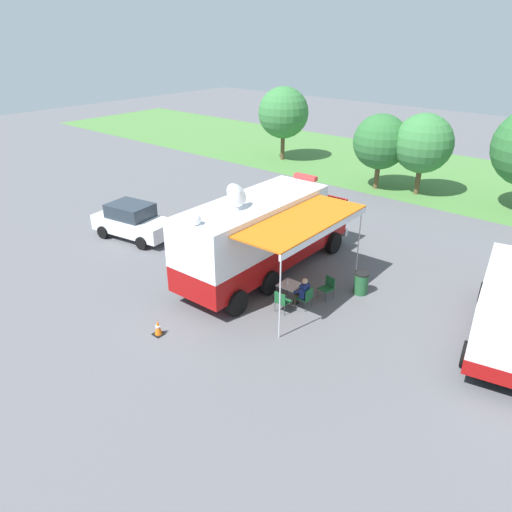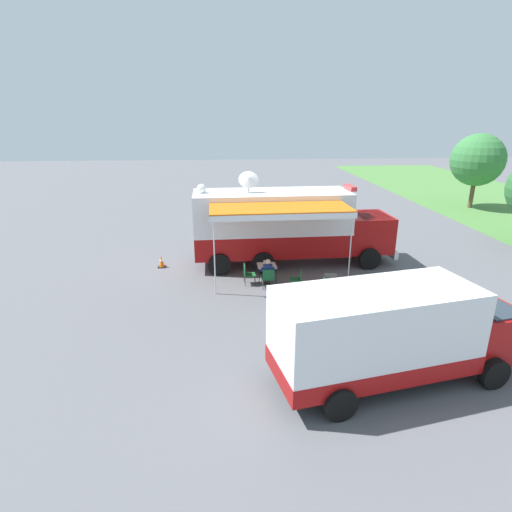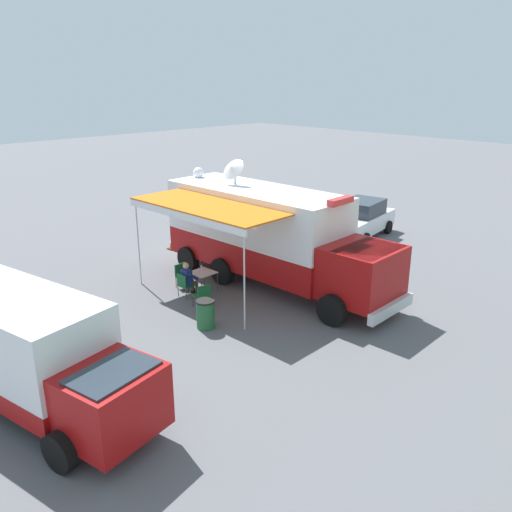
{
  "view_description": "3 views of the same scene",
  "coord_description": "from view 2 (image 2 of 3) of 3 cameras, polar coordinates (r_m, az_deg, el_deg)",
  "views": [
    {
      "loc": [
        11.87,
        -13.68,
        9.74
      ],
      "look_at": [
        0.42,
        -0.33,
        1.34
      ],
      "focal_mm": 33.99,
      "sensor_mm": 36.0,
      "label": 1
    },
    {
      "loc": [
        18.66,
        -2.14,
        6.8
      ],
      "look_at": [
        1.99,
        -0.88,
        1.07
      ],
      "focal_mm": 28.8,
      "sensor_mm": 36.0,
      "label": 2
    },
    {
      "loc": [
        13.24,
        13.51,
        7.37
      ],
      "look_at": [
        0.97,
        0.99,
        1.38
      ],
      "focal_mm": 37.12,
      "sensor_mm": 36.0,
      "label": 3
    }
  ],
  "objects": [
    {
      "name": "seated_responder",
      "position": [
        17.05,
        1.61,
        -2.24
      ],
      "size": [
        0.67,
        0.56,
        1.25
      ],
      "color": "navy",
      "rests_on": "ground"
    },
    {
      "name": "water_bottle",
      "position": [
        17.58,
        1.15,
        -0.93
      ],
      "size": [
        0.07,
        0.07,
        0.22
      ],
      "color": "silver",
      "rests_on": "folding_table"
    },
    {
      "name": "lot_stripe",
      "position": [
        23.86,
        4.22,
        2.3
      ],
      "size": [
        0.27,
        4.8,
        0.01
      ],
      "primitive_type": "cube",
      "rotation": [
        0.0,
        0.0,
        0.03
      ],
      "color": "silver",
      "rests_on": "ground"
    },
    {
      "name": "ground_plane",
      "position": [
        19.98,
        2.1,
        -1.01
      ],
      "size": [
        100.0,
        100.0,
        0.0
      ],
      "primitive_type": "plane",
      "color": "#5B5B60"
    },
    {
      "name": "folding_chair_spare_by_truck",
      "position": [
        16.94,
        5.86,
        -2.98
      ],
      "size": [
        0.57,
        0.57,
        0.87
      ],
      "color": "#19562D",
      "rests_on": "ground"
    },
    {
      "name": "folding_chair_beside_table",
      "position": [
        17.36,
        -1.2,
        -2.33
      ],
      "size": [
        0.5,
        0.5,
        0.87
      ],
      "color": "#19562D",
      "rests_on": "ground"
    },
    {
      "name": "tree_far_left",
      "position": [
        35.87,
        28.42,
        11.64
      ],
      "size": [
        3.89,
        3.89,
        5.59
      ],
      "color": "brown",
      "rests_on": "ground"
    },
    {
      "name": "support_truck",
      "position": [
        11.48,
        18.37,
        -10.27
      ],
      "size": [
        3.38,
        7.07,
        2.7
      ],
      "color": "white",
      "rests_on": "ground"
    },
    {
      "name": "traffic_cone",
      "position": [
        19.87,
        -12.99,
        -0.75
      ],
      "size": [
        0.36,
        0.36,
        0.58
      ],
      "color": "black",
      "rests_on": "ground"
    },
    {
      "name": "car_behind_truck",
      "position": [
        26.91,
        -0.74,
        6.19
      ],
      "size": [
        4.44,
        2.53,
        1.76
      ],
      "color": "silver",
      "rests_on": "ground"
    },
    {
      "name": "command_truck",
      "position": [
        19.49,
        4.36,
        4.42
      ],
      "size": [
        5.1,
        9.56,
        4.53
      ],
      "color": "#9E0F0F",
      "rests_on": "ground"
    },
    {
      "name": "folding_table",
      "position": [
        17.61,
        1.52,
        -1.46
      ],
      "size": [
        0.83,
        0.83,
        0.73
      ],
      "color": "silver",
      "rests_on": "ground"
    },
    {
      "name": "folding_chair_at_table",
      "position": [
        16.92,
        1.69,
        -2.91
      ],
      "size": [
        0.5,
        0.5,
        0.87
      ],
      "color": "#19562D",
      "rests_on": "ground"
    },
    {
      "name": "trash_bin",
      "position": [
        16.45,
        10.29,
        -4.09
      ],
      "size": [
        0.57,
        0.57,
        0.91
      ],
      "color": "#235B33",
      "rests_on": "ground"
    }
  ]
}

